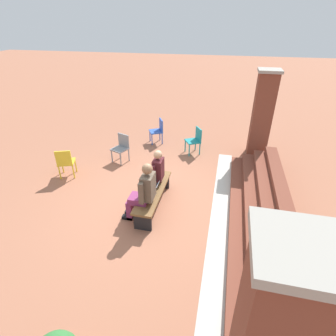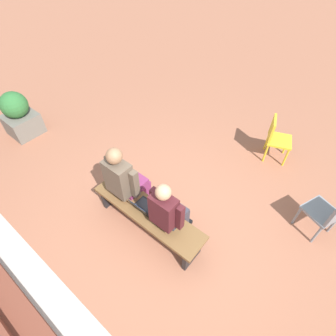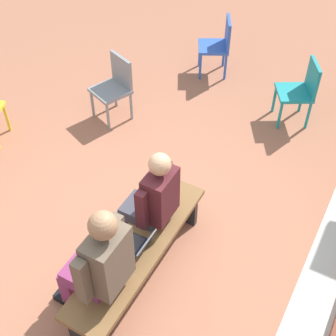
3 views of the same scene
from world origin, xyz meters
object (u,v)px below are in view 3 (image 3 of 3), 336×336
Objects in this scene: plastic_chair_far_right at (219,43)px; plastic_chair_by_pillar at (115,84)px; bench at (139,252)px; person_adult at (98,264)px; person_student at (151,200)px; plastic_chair_mid_courtyard at (301,89)px; laptop at (136,248)px.

plastic_chair_far_right is 1.00× the size of plastic_chair_by_pillar.
person_adult is at bearing -8.43° from bench.
bench is 2.14× the size of plastic_chair_by_pillar.
plastic_chair_mid_courtyard is at bearing 167.47° from person_student.
person_adult is 0.48m from laptop.
bench is 3.66m from plastic_chair_far_right.
laptop is at bearing 168.71° from person_adult.
plastic_chair_by_pillar is 2.33m from plastic_chair_mid_courtyard.
person_student is 0.93× the size of person_adult.
bench is 2.14× the size of plastic_chair_mid_courtyard.
laptop is 2.56m from plastic_chair_by_pillar.
plastic_chair_far_right is (-3.56, -0.84, 0.13)m from bench.
bench is at bearing -168.69° from laptop.
person_student is (-0.34, -0.06, 0.34)m from bench.
plastic_chair_far_right is (-3.22, -0.77, -0.21)m from person_student.
person_adult is 3.55m from plastic_chair_mid_courtyard.
person_adult is 1.64× the size of plastic_chair_far_right.
person_adult reaches higher than person_student.
bench is 1.31× the size of person_adult.
person_student reaches higher than laptop.
plastic_chair_mid_courtyard is at bearing 170.21° from person_adult.
bench is 1.40× the size of person_student.
plastic_chair_far_right is 1.47m from plastic_chair_mid_courtyard.
person_adult is 4.11m from plastic_chair_far_right.
person_adult is at bearing -9.79° from plastic_chair_mid_courtyard.
person_student is at bearing 13.48° from plastic_chair_far_right.
laptop is at bearing 13.18° from plastic_chair_far_right.
plastic_chair_by_pillar is at bearing -24.30° from plastic_chair_far_right.
plastic_chair_by_pillar is 1.00× the size of plastic_chair_mid_courtyard.
plastic_chair_mid_courtyard is (-3.02, 0.53, 0.13)m from bench.
plastic_chair_mid_courtyard is (-1.05, 2.08, 0.00)m from plastic_chair_by_pillar.
person_student is 2.22m from plastic_chair_by_pillar.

